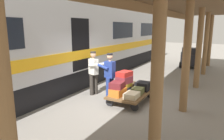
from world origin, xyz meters
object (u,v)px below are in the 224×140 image
at_px(suitcase_cream_canvas, 132,95).
at_px(suitcase_yellow_case, 125,85).
at_px(porter_in_overalls, 109,75).
at_px(suitcase_maroon_trunk, 117,85).
at_px(luggage_cart, 131,94).
at_px(train_car, 53,40).
at_px(suitcase_burgundy_valise, 124,80).
at_px(porter_by_door, 94,72).
at_px(suitcase_black_hardshell, 143,86).
at_px(suitcase_red_plastic, 124,74).
at_px(baggage_tug, 190,58).
at_px(suitcase_navy_fabric, 124,89).
at_px(suitcase_orange_carryall, 118,92).
at_px(suitcase_tan_vintage, 130,85).
at_px(suitcase_olive_duffel, 138,91).

height_order(suitcase_cream_canvas, suitcase_yellow_case, suitcase_yellow_case).
bearing_deg(porter_in_overalls, suitcase_maroon_trunk, 142.49).
bearing_deg(luggage_cart, train_car, -0.57).
distance_m(suitcase_burgundy_valise, porter_by_door, 1.33).
height_order(suitcase_black_hardshell, suitcase_yellow_case, suitcase_yellow_case).
bearing_deg(suitcase_cream_canvas, porter_in_overalls, -20.07).
bearing_deg(suitcase_black_hardshell, suitcase_yellow_case, 42.88).
bearing_deg(suitcase_red_plastic, suitcase_burgundy_valise, 96.44).
height_order(suitcase_red_plastic, baggage_tug, baggage_tug).
bearing_deg(suitcase_navy_fabric, suitcase_burgundy_valise, -26.85).
bearing_deg(train_car, luggage_cart, 179.43).
height_order(suitcase_black_hardshell, suitcase_maroon_trunk, suitcase_maroon_trunk).
height_order(luggage_cart, suitcase_cream_canvas, suitcase_cream_canvas).
height_order(suitcase_cream_canvas, suitcase_red_plastic, suitcase_red_plastic).
bearing_deg(suitcase_maroon_trunk, luggage_cart, -118.92).
bearing_deg(suitcase_maroon_trunk, suitcase_burgundy_valise, -91.26).
bearing_deg(porter_in_overalls, suitcase_black_hardshell, -149.37).
xyz_separation_m(train_car, suitcase_orange_carryall, (-3.41, 0.54, -1.60)).
height_order(luggage_cart, suitcase_orange_carryall, suitcase_orange_carryall).
relative_size(suitcase_cream_canvas, suitcase_yellow_case, 1.20).
bearing_deg(suitcase_burgundy_valise, porter_by_door, -1.57).
relative_size(luggage_cart, suitcase_yellow_case, 4.20).
relative_size(suitcase_navy_fabric, suitcase_burgundy_valise, 1.00).
height_order(suitcase_tan_vintage, suitcase_olive_duffel, suitcase_tan_vintage).
distance_m(suitcase_black_hardshell, suitcase_olive_duffel, 0.51).
relative_size(suitcase_tan_vintage, suitcase_burgundy_valise, 1.06).
distance_m(train_car, suitcase_yellow_case, 3.72).
distance_m(suitcase_black_hardshell, suitcase_burgundy_valise, 0.78).
distance_m(suitcase_cream_canvas, suitcase_burgundy_valise, 0.82).
height_order(suitcase_cream_canvas, suitcase_maroon_trunk, suitcase_maroon_trunk).
xyz_separation_m(porter_in_overalls, porter_by_door, (0.79, -0.17, 0.00)).
xyz_separation_m(suitcase_yellow_case, suitcase_burgundy_valise, (0.02, 0.03, 0.20)).
height_order(suitcase_yellow_case, baggage_tug, baggage_tug).
bearing_deg(suitcase_burgundy_valise, suitcase_olive_duffel, 178.98).
xyz_separation_m(suitcase_orange_carryall, baggage_tug, (-1.00, -8.42, 0.16)).
height_order(suitcase_black_hardshell, suitcase_olive_duffel, suitcase_black_hardshell).
relative_size(suitcase_navy_fabric, porter_by_door, 0.31).
distance_m(suitcase_orange_carryall, porter_by_door, 1.52).
xyz_separation_m(suitcase_cream_canvas, suitcase_maroon_trunk, (0.54, 0.01, 0.27)).
xyz_separation_m(train_car, suitcase_maroon_trunk, (-3.38, 0.55, -1.36)).
height_order(train_car, suitcase_maroon_trunk, train_car).
height_order(suitcase_maroon_trunk, suitcase_yellow_case, suitcase_maroon_trunk).
distance_m(suitcase_maroon_trunk, porter_by_door, 1.44).
xyz_separation_m(suitcase_black_hardshell, suitcase_navy_fabric, (0.51, 0.51, -0.07)).
bearing_deg(suitcase_olive_duffel, suitcase_red_plastic, -4.25).
distance_m(luggage_cart, suitcase_orange_carryall, 0.60).
xyz_separation_m(suitcase_yellow_case, porter_by_door, (1.35, -0.01, 0.35)).
height_order(suitcase_navy_fabric, suitcase_burgundy_valise, suitcase_burgundy_valise).
bearing_deg(suitcase_navy_fabric, baggage_tug, -97.19).
relative_size(suitcase_red_plastic, porter_by_door, 0.33).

